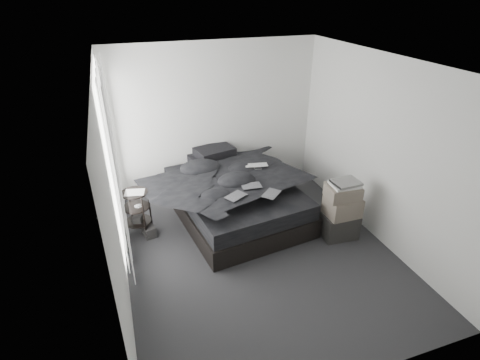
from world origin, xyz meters
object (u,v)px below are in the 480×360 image
object	(u,v)px
side_stand	(137,213)
bed	(235,206)
box_lower	(339,225)
laptop	(257,162)

from	to	relation	value
side_stand	bed	bearing A→B (deg)	1.02
bed	side_stand	size ratio (longest dim) A/B	3.20
bed	box_lower	bearing A→B (deg)	-46.50
bed	laptop	world-z (taller)	laptop
laptop	box_lower	xyz separation A→B (m)	(0.87, -1.16, -0.65)
laptop	side_stand	world-z (taller)	laptop
box_lower	side_stand	bearing A→B (deg)	160.12
laptop	side_stand	xyz separation A→B (m)	(-1.95, -0.14, -0.48)
side_stand	box_lower	world-z (taller)	side_stand
bed	box_lower	size ratio (longest dim) A/B	4.54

